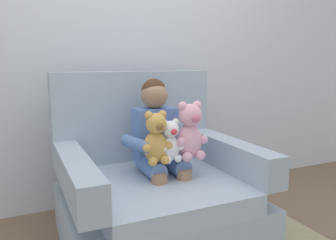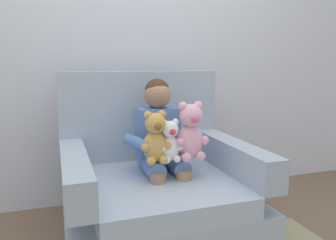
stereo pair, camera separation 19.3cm
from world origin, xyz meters
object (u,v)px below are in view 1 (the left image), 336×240
at_px(armchair, 154,190).
at_px(plush_white, 170,142).
at_px(seated_child, 159,139).
at_px(plush_honey, 156,139).
at_px(plush_pink, 190,132).

height_order(armchair, plush_white, armchair).
height_order(armchair, seated_child, armchair).
relative_size(armchair, seated_child, 1.34).
bearing_deg(seated_child, plush_honey, -115.51).
height_order(plush_honey, plush_white, plush_honey).
bearing_deg(seated_child, plush_white, -86.32).
height_order(armchair, plush_pink, armchair).
height_order(armchair, plush_honey, armchair).
relative_size(plush_pink, plush_white, 1.38).
relative_size(seated_child, plush_white, 3.28).
bearing_deg(plush_pink, seated_child, 114.55).
distance_m(seated_child, plush_pink, 0.22).
xyz_separation_m(armchair, plush_pink, (0.18, -0.13, 0.38)).
xyz_separation_m(seated_child, plush_white, (0.00, -0.16, 0.01)).
relative_size(armchair, plush_pink, 3.18).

